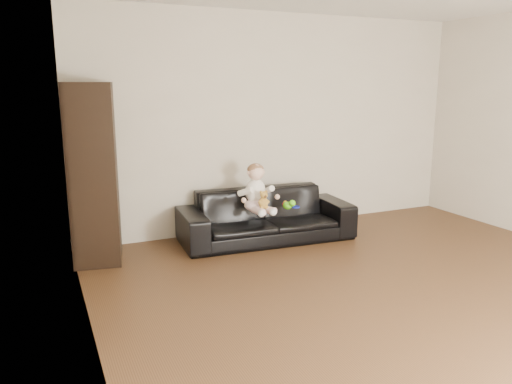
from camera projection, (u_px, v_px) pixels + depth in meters
name	position (u px, v px, depth m)	size (l,w,h in m)	color
floor	(433.00, 312.00, 3.95)	(5.50, 5.50, 0.00)	#4A2F1A
wall_back	(279.00, 123.00, 6.12)	(5.00, 5.00, 0.00)	beige
wall_left	(93.00, 173.00, 2.67)	(5.50, 5.50, 0.00)	beige
sofa	(266.00, 216.00, 5.73)	(1.97, 0.77, 0.58)	black
cabinet	(94.00, 174.00, 4.95)	(0.45, 0.61, 1.79)	black
shelf_item	(93.00, 133.00, 4.87)	(0.18, 0.25, 0.28)	silver
baby	(257.00, 191.00, 5.49)	(0.40, 0.48, 0.54)	#F5CFD0
teddy_bear	(264.00, 200.00, 5.37)	(0.13, 0.13, 0.20)	#B48533
toy_green	(288.00, 206.00, 5.64)	(0.11, 0.13, 0.09)	#57CA17
toy_rattle	(285.00, 205.00, 5.70)	(0.07, 0.07, 0.07)	red
toy_blue_disc	(296.00, 207.00, 5.73)	(0.10, 0.10, 0.01)	#1A27D0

